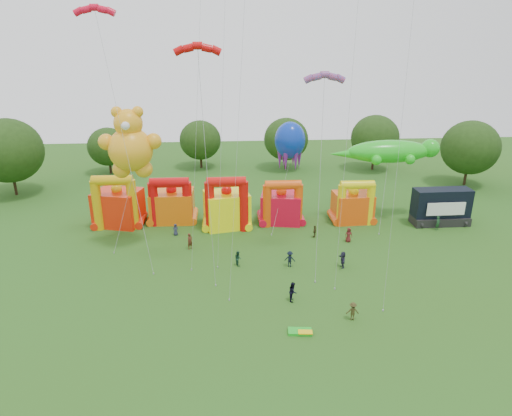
{
  "coord_description": "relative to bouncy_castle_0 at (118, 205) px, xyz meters",
  "views": [
    {
      "loc": [
        -3.7,
        -28.6,
        23.38
      ],
      "look_at": [
        -0.37,
        18.0,
        5.88
      ],
      "focal_mm": 32.0,
      "sensor_mm": 36.0,
      "label": 1
    }
  ],
  "objects": [
    {
      "name": "spectator_7",
      "position": [
        41.42,
        -4.7,
        -1.78
      ],
      "size": [
        0.82,
        0.76,
        1.89
      ],
      "primitive_type": "imported",
      "rotation": [
        0.0,
        0.0,
        0.59
      ],
      "color": "#1A4121",
      "rests_on": "ground"
    },
    {
      "name": "gecko_kite",
      "position": [
        35.31,
        -1.02,
        4.12
      ],
      "size": [
        14.76,
        8.55,
        10.92
      ],
      "color": "#1FC31B",
      "rests_on": "ground"
    },
    {
      "name": "stage_trailer",
      "position": [
        42.6,
        -2.6,
        -0.39
      ],
      "size": [
        7.45,
        3.02,
        4.86
      ],
      "color": "black",
      "rests_on": "ground"
    },
    {
      "name": "bouncy_castle_0",
      "position": [
        0.0,
        0.0,
        0.0
      ],
      "size": [
        6.63,
        5.83,
        7.23
      ],
      "color": "red",
      "rests_on": "ground"
    },
    {
      "name": "folded_kite_bundle",
      "position": [
        20.17,
        -25.29,
        -2.59
      ],
      "size": [
        2.09,
        1.26,
        0.31
      ],
      "color": "green",
      "rests_on": "ground"
    },
    {
      "name": "tree_ring",
      "position": [
        16.66,
        -28.05,
        3.53
      ],
      "size": [
        121.49,
        123.57,
        12.07
      ],
      "color": "#352314",
      "rests_on": "ground"
    },
    {
      "name": "spectator_8",
      "position": [
        20.25,
        -20.18,
        -1.76
      ],
      "size": [
        0.92,
        1.08,
        1.93
      ],
      "primitive_type": "imported",
      "rotation": [
        0.0,
        0.0,
        1.34
      ],
      "color": "black",
      "rests_on": "ground"
    },
    {
      "name": "teddy_bear_kite",
      "position": [
        3.5,
        -7.13,
        7.71
      ],
      "size": [
        6.89,
        4.89,
        16.6
      ],
      "color": "orange",
      "rests_on": "ground"
    },
    {
      "name": "bouncy_castle_4",
      "position": [
        31.19,
        -0.98,
        -0.4
      ],
      "size": [
        5.15,
        4.22,
        6.11
      ],
      "color": "#F44D0D",
      "rests_on": "ground"
    },
    {
      "name": "ground",
      "position": [
        17.81,
        -28.65,
        -2.73
      ],
      "size": [
        160.0,
        160.0,
        0.0
      ],
      "primitive_type": "plane",
      "color": "#2F5618",
      "rests_on": "ground"
    },
    {
      "name": "spectator_5",
      "position": [
        26.6,
        -13.95,
        -1.8
      ],
      "size": [
        0.55,
        1.72,
        1.85
      ],
      "primitive_type": "imported",
      "rotation": [
        0.0,
        0.0,
        4.71
      ],
      "color": "#222036",
      "rests_on": "ground"
    },
    {
      "name": "spectator_9",
      "position": [
        25.03,
        -23.68,
        -1.87
      ],
      "size": [
        1.15,
        0.71,
        1.72
      ],
      "primitive_type": "imported",
      "rotation": [
        0.0,
        0.0,
        3.07
      ],
      "color": "#383216",
      "rests_on": "ground"
    },
    {
      "name": "bouncy_castle_1",
      "position": [
        6.95,
        0.84,
        -0.27
      ],
      "size": [
        5.75,
        4.65,
        6.51
      ],
      "color": "orange",
      "rests_on": "ground"
    },
    {
      "name": "parafoil_kites",
      "position": [
        7.31,
        -10.84,
        9.94
      ],
      "size": [
        27.06,
        11.64,
        27.24
      ],
      "color": "red",
      "rests_on": "ground"
    },
    {
      "name": "spectator_2",
      "position": [
        15.33,
        -12.64,
        -1.89
      ],
      "size": [
        0.88,
        0.99,
        1.68
      ],
      "primitive_type": "imported",
      "rotation": [
        0.0,
        0.0,
        1.94
      ],
      "color": "#183C2A",
      "rests_on": "ground"
    },
    {
      "name": "bouncy_castle_2",
      "position": [
        14.28,
        -1.71,
        -0.0
      ],
      "size": [
        6.26,
        5.42,
        7.2
      ],
      "color": "#FFF80D",
      "rests_on": "ground"
    },
    {
      "name": "diamond_kites",
      "position": [
        19.08,
        -14.29,
        12.75
      ],
      "size": [
        20.5,
        16.05,
        37.94
      ],
      "color": "#E3470A",
      "rests_on": "ground"
    },
    {
      "name": "spectator_4",
      "position": [
        25.11,
        -5.86,
        -1.94
      ],
      "size": [
        0.8,
        0.99,
        1.58
      ],
      "primitive_type": "imported",
      "rotation": [
        0.0,
        0.0,
        4.18
      ],
      "color": "#3B3417",
      "rests_on": "ground"
    },
    {
      "name": "spectator_6",
      "position": [
        28.95,
        -7.51,
        -1.81
      ],
      "size": [
        0.9,
        0.59,
        1.83
      ],
      "primitive_type": "imported",
      "rotation": [
        0.0,
        0.0,
        6.29
      ],
      "color": "#5A1A19",
      "rests_on": "ground"
    },
    {
      "name": "spectator_0",
      "position": [
        7.78,
        -4.02,
        -1.97
      ],
      "size": [
        0.82,
        0.62,
        1.52
      ],
      "primitive_type": "imported",
      "rotation": [
        0.0,
        0.0,
        0.19
      ],
      "color": "#292D45",
      "rests_on": "ground"
    },
    {
      "name": "spectator_1",
      "position": [
        9.85,
        -8.15,
        -1.74
      ],
      "size": [
        0.85,
        0.84,
        1.98
      ],
      "primitive_type": "imported",
      "rotation": [
        0.0,
        0.0,
        0.76
      ],
      "color": "#4F2316",
      "rests_on": "ground"
    },
    {
      "name": "spectator_3",
      "position": [
        20.93,
        -13.36,
        -1.82
      ],
      "size": [
        1.31,
        0.97,
        1.81
      ],
      "primitive_type": "imported",
      "rotation": [
        0.0,
        0.0,
        2.86
      ],
      "color": "black",
      "rests_on": "ground"
    },
    {
      "name": "octopus_kite",
      "position": [
        21.91,
        0.0,
        3.23
      ],
      "size": [
        5.24,
        9.36,
        13.09
      ],
      "color": "#0B2EAB",
      "rests_on": "ground"
    },
    {
      "name": "bouncy_castle_3",
      "position": [
        21.56,
        -0.64,
        -0.35
      ],
      "size": [
        5.89,
        5.04,
        6.26
      ],
      "color": "red",
      "rests_on": "ground"
    }
  ]
}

